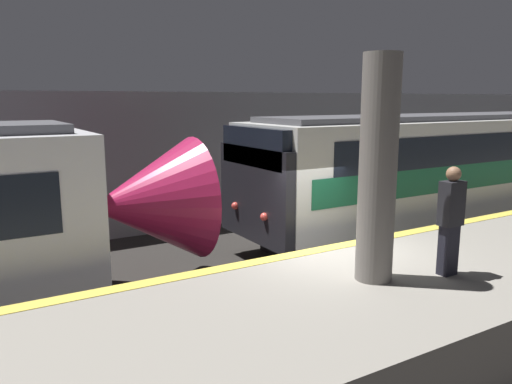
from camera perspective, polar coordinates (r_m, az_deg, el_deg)
The scene contains 6 objects.
ground_plane at distance 10.10m, azimuth 7.39°, elevation -12.34°, with size 120.00×120.00×0.00m, color #282623.
platform at distance 8.59m, azimuth 15.59°, elevation -12.80°, with size 40.00×3.83×1.14m.
station_rear_barrier at distance 15.19m, azimuth -8.15°, elevation 3.46°, with size 50.00×0.15×4.13m.
support_pillar_near at distance 7.78m, azimuth 13.75°, elevation 2.45°, with size 0.57×0.57×3.46m.
train_boxy at distance 18.14m, azimuth 26.68°, elevation 2.73°, with size 19.37×2.96×3.49m.
person_waiting at distance 8.48m, azimuth 21.34°, elevation -2.79°, with size 0.38×0.24×1.76m.
Camera 1 is at (-5.83, -7.26, 3.92)m, focal length 35.00 mm.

